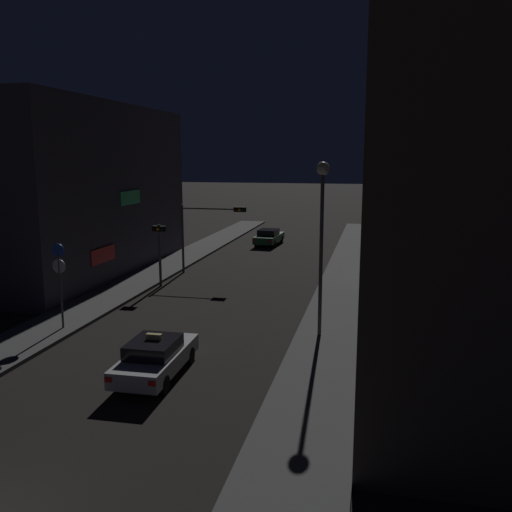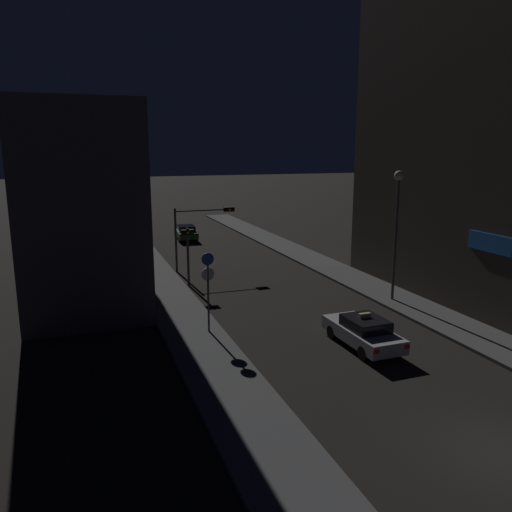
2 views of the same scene
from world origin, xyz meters
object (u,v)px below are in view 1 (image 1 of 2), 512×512
Objects in this scene: sign_pole_left at (60,277)px; taxi at (156,357)px; traffic_light_overhead at (208,223)px; street_lamp_near_block at (322,213)px; far_car at (269,237)px; traffic_light_left_kerb at (159,242)px.

taxi is at bearing -32.36° from sign_pole_left.
traffic_light_overhead is 14.52m from street_lamp_near_block.
traffic_light_overhead reaches higher than far_car.
street_lamp_near_block is at bearing 45.93° from taxi.
traffic_light_overhead is 1.20× the size of sign_pole_left.
traffic_light_overhead is at bearing 65.67° from traffic_light_left_kerb.
far_car is (-1.78, 29.74, -0.00)m from taxi.
sign_pole_left reaches higher than taxi.
traffic_light_overhead is 4.47m from traffic_light_left_kerb.
traffic_light_overhead is at bearing 77.88° from sign_pole_left.
far_car is 13.16m from traffic_light_overhead.
traffic_light_overhead is 0.62× the size of street_lamp_near_block.
street_lamp_near_block reaches higher than traffic_light_left_kerb.
traffic_light_overhead is at bearing 127.05° from street_lamp_near_block.
far_car is at bearing 80.36° from sign_pole_left.
taxi is 1.16× the size of sign_pole_left.
sign_pole_left reaches higher than traffic_light_left_kerb.
sign_pole_left is (-4.39, -25.83, 1.79)m from far_car.
sign_pole_left is 11.94m from street_lamp_near_block.
sign_pole_left is 0.52× the size of street_lamp_near_block.
traffic_light_overhead is at bearing 101.21° from taxi.
traffic_light_left_kerb is 9.08m from sign_pole_left.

